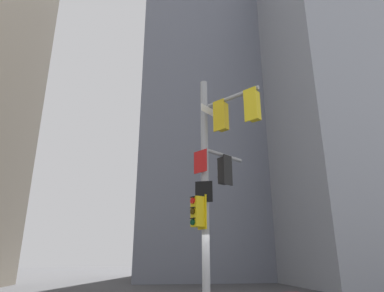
# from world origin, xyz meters

# --- Properties ---
(building_tower_right) EXTENTS (12.40, 12.40, 29.95)m
(building_tower_right) POSITION_xyz_m (14.10, 11.84, 14.97)
(building_tower_right) COLOR #9399A3
(building_tower_right) RESTS_ON ground
(building_mid_block) EXTENTS (13.21, 13.21, 49.29)m
(building_mid_block) POSITION_xyz_m (3.83, 20.76, 24.65)
(building_mid_block) COLOR slate
(building_mid_block) RESTS_ON ground
(signal_pole_assembly) EXTENTS (2.29, 3.28, 8.21)m
(signal_pole_assembly) POSITION_xyz_m (0.32, -0.22, 4.71)
(signal_pole_assembly) COLOR #9EA0A3
(signal_pole_assembly) RESTS_ON ground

